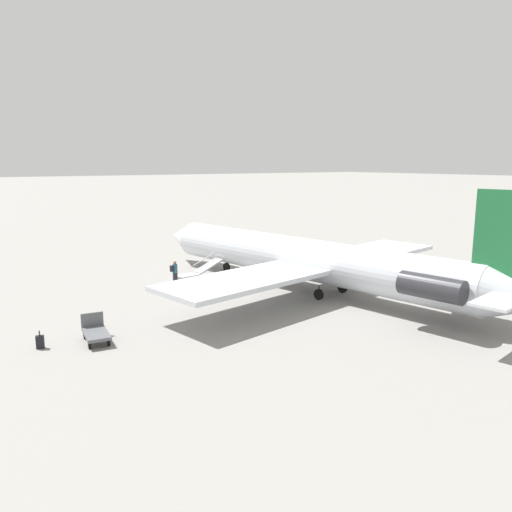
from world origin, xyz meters
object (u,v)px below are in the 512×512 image
(passenger, at_px, (175,271))
(suitcase, at_px, (40,342))
(luggage_cart, at_px, (96,332))
(boarding_stairs, at_px, (192,275))
(airplane_main, at_px, (314,260))

(passenger, xyz_separation_m, suitcase, (-8.03, 10.76, -0.67))
(luggage_cart, relative_size, suitcase, 2.64)
(boarding_stairs, distance_m, luggage_cart, 13.34)
(airplane_main, relative_size, luggage_cart, 13.70)
(luggage_cart, height_order, suitcase, luggage_cart)
(airplane_main, relative_size, passenger, 18.28)
(luggage_cart, distance_m, suitcase, 2.55)
(airplane_main, xyz_separation_m, luggage_cart, (-1.25, 15.22, -1.77))
(boarding_stairs, bearing_deg, airplane_main, -65.11)
(suitcase, bearing_deg, luggage_cart, -101.85)
(passenger, bearing_deg, suitcase, -153.08)
(suitcase, bearing_deg, passenger, -53.28)
(airplane_main, xyz_separation_m, passenger, (7.30, 6.95, -1.22))
(boarding_stairs, xyz_separation_m, suitcase, (-8.45, 12.37, -0.06))
(passenger, relative_size, suitcase, 1.98)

